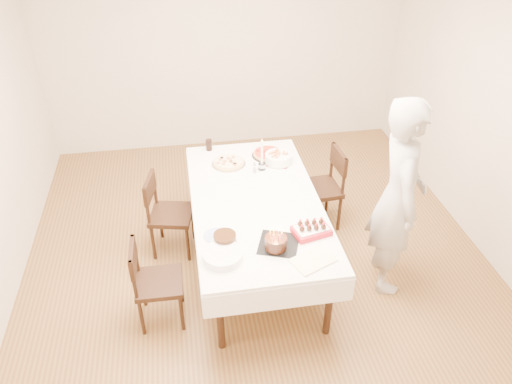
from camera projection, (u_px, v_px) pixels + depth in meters
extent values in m
plane|color=brown|center=(258.00, 261.00, 4.92)|extent=(5.00, 5.00, 0.00)
cube|color=beige|center=(224.00, 45.00, 6.19)|extent=(4.50, 0.04, 2.70)
cube|color=beige|center=(506.00, 121.00, 4.46)|extent=(0.04, 5.00, 2.70)
cube|color=silver|center=(256.00, 233.00, 4.70)|extent=(1.40, 2.27, 0.75)
imported|color=beige|center=(398.00, 198.00, 4.23)|extent=(0.57, 0.75, 1.84)
cylinder|color=beige|center=(229.00, 163.00, 4.98)|extent=(0.44, 0.44, 0.04)
cylinder|color=red|center=(268.00, 154.00, 5.13)|extent=(0.42, 0.42, 0.04)
cube|color=#B21E1E|center=(278.00, 162.00, 5.03)|extent=(0.29, 0.29, 0.01)
cylinder|color=white|center=(278.00, 158.00, 5.00)|extent=(0.28, 0.28, 0.09)
cylinder|color=white|center=(262.00, 154.00, 4.83)|extent=(0.09, 0.09, 0.34)
cylinder|color=black|center=(209.00, 145.00, 5.21)|extent=(0.07, 0.07, 0.12)
cylinder|color=#341C0D|center=(225.00, 239.00, 3.97)|extent=(0.30, 0.30, 0.09)
cube|color=black|center=(279.00, 244.00, 3.99)|extent=(0.40, 0.40, 0.01)
cylinder|color=#33180D|center=(276.00, 239.00, 3.89)|extent=(0.22, 0.22, 0.16)
cube|color=beige|center=(313.00, 261.00, 3.83)|extent=(0.38, 0.33, 0.03)
cylinder|color=white|center=(223.00, 255.00, 3.83)|extent=(0.33, 0.33, 0.06)
cylinder|color=white|center=(215.00, 235.00, 4.07)|extent=(0.22, 0.22, 0.01)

